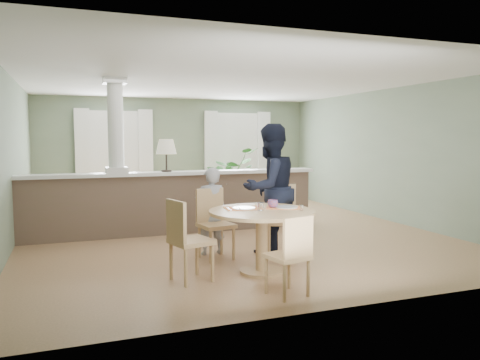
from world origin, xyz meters
name	(u,v)px	position (x,y,z in m)	size (l,w,h in m)	color
ground	(227,232)	(0.00, 0.00, 0.00)	(8.00, 8.00, 0.00)	tan
room_shell	(215,132)	(-0.03, 0.63, 1.81)	(7.02, 8.02, 2.71)	gray
pony_wall	(170,194)	(-0.99, 0.20, 0.71)	(5.32, 0.38, 2.70)	brown
sofa	(151,199)	(-1.13, 1.46, 0.48)	(3.27, 1.28, 0.96)	#90774E
houseplant	(231,177)	(1.18, 3.20, 0.72)	(1.30, 1.13, 1.45)	#2E6327
dining_table	(262,223)	(-0.39, -2.58, 0.64)	(1.33, 1.33, 0.91)	tan
chair_far_boy	(214,220)	(-0.74, -1.64, 0.54)	(0.52, 0.52, 0.98)	tan
chair_far_man	(281,216)	(0.25, -1.77, 0.56)	(0.60, 0.60, 1.02)	tan
chair_near	(291,252)	(-0.45, -3.52, 0.49)	(0.48, 0.48, 0.88)	tan
chair_side	(186,237)	(-1.38, -2.62, 0.54)	(0.55, 0.55, 0.98)	tan
child_person	(211,211)	(-0.73, -1.45, 0.64)	(0.47, 0.31, 1.28)	gray
man_person	(270,189)	(0.13, -1.62, 0.96)	(0.93, 0.72, 1.91)	black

